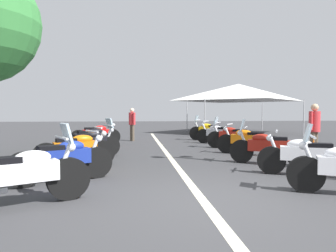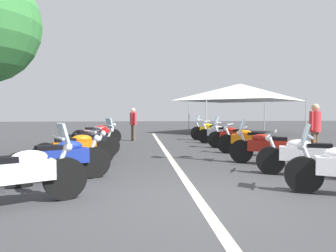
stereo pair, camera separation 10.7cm
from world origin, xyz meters
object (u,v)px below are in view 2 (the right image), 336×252
object	(u,v)px
bystander_0	(315,127)
motorcycle_left_row_3	(89,143)
motorcycle_right_row_1	(307,156)
event_tent	(240,92)
motorcycle_left_row_2	(75,149)
traffic_cone_1	(314,150)
bystander_1	(133,122)
motorcycle_left_row_0	(19,175)
motorcycle_right_row_5	(220,134)
motorcycle_right_row_2	(267,147)
motorcycle_left_row_1	(62,159)
motorcycle_left_row_4	(92,138)
motorcycle_left_row_5	(97,134)
motorcycle_right_row_6	(210,131)
motorcycle_right_row_3	(249,141)

from	to	relation	value
bystander_0	motorcycle_left_row_3	bearing A→B (deg)	47.33
motorcycle_right_row_1	event_tent	bearing A→B (deg)	-76.70
motorcycle_left_row_2	traffic_cone_1	world-z (taller)	motorcycle_left_row_2
motorcycle_right_row_1	bystander_1	bearing A→B (deg)	-39.77
bystander_0	event_tent	bearing A→B (deg)	-41.65
motorcycle_left_row_0	traffic_cone_1	xyz separation A→B (m)	(3.73, -6.82, -0.19)
motorcycle_left_row_2	bystander_0	world-z (taller)	bystander_0
motorcycle_left_row_2	traffic_cone_1	distance (m)	6.67
motorcycle_left_row_0	motorcycle_right_row_5	bearing A→B (deg)	29.08
motorcycle_left_row_0	motorcycle_right_row_2	size ratio (longest dim) A/B	0.99
motorcycle_left_row_1	motorcycle_right_row_5	xyz separation A→B (m)	(6.72, -5.04, -0.01)
motorcycle_left_row_4	motorcycle_left_row_5	distance (m)	1.77
motorcycle_right_row_6	motorcycle_right_row_3	bearing A→B (deg)	120.29
motorcycle_left_row_3	bystander_0	distance (m)	6.75
motorcycle_left_row_1	motorcycle_left_row_4	distance (m)	5.04
motorcycle_right_row_5	motorcycle_right_row_6	size ratio (longest dim) A/B	0.97
motorcycle_right_row_2	bystander_0	size ratio (longest dim) A/B	1.17
motorcycle_left_row_2	motorcycle_right_row_1	world-z (taller)	motorcycle_left_row_2
motorcycle_right_row_1	motorcycle_right_row_3	distance (m)	3.41
motorcycle_right_row_3	traffic_cone_1	bearing A→B (deg)	174.14
motorcycle_left_row_1	motorcycle_right_row_6	bearing A→B (deg)	28.93
motorcycle_left_row_4	motorcycle_right_row_5	bearing A→B (deg)	-6.97
motorcycle_left_row_3	motorcycle_right_row_1	xyz separation A→B (m)	(-3.27, -5.11, -0.01)
motorcycle_left_row_3	motorcycle_right_row_2	bearing A→B (deg)	-49.70
motorcycle_left_row_2	motorcycle_left_row_3	distance (m)	1.65
motorcycle_left_row_4	motorcycle_right_row_2	world-z (taller)	motorcycle_right_row_2
motorcycle_left_row_5	traffic_cone_1	world-z (taller)	motorcycle_left_row_5
motorcycle_left_row_1	motorcycle_right_row_5	bearing A→B (deg)	23.04
motorcycle_left_row_4	motorcycle_left_row_1	bearing A→B (deg)	-113.26
bystander_0	motorcycle_left_row_5	bearing A→B (deg)	22.53
motorcycle_left_row_1	motorcycle_left_row_4	world-z (taller)	motorcycle_left_row_1
motorcycle_left_row_1	motorcycle_left_row_4	bearing A→B (deg)	61.62
motorcycle_left_row_0	motorcycle_left_row_1	xyz separation A→B (m)	(1.58, -0.23, -0.01)
motorcycle_left_row_4	bystander_0	bearing A→B (deg)	-46.73
motorcycle_left_row_1	motorcycle_left_row_5	xyz separation A→B (m)	(6.80, 0.19, 0.00)
bystander_0	motorcycle_right_row_6	bearing A→B (deg)	-18.41
motorcycle_left_row_5	motorcycle_right_row_1	world-z (taller)	motorcycle_left_row_5
motorcycle_left_row_4	bystander_1	bearing A→B (deg)	43.01
motorcycle_left_row_0	event_tent	distance (m)	17.06
motorcycle_right_row_1	traffic_cone_1	world-z (taller)	motorcycle_right_row_1
traffic_cone_1	motorcycle_left_row_1	bearing A→B (deg)	108.12
motorcycle_left_row_0	motorcycle_left_row_4	distance (m)	6.61
motorcycle_left_row_0	motorcycle_right_row_5	xyz separation A→B (m)	(8.30, -5.27, -0.02)
motorcycle_left_row_3	motorcycle_right_row_6	xyz separation A→B (m)	(5.02, -4.96, 0.01)
motorcycle_left_row_3	motorcycle_left_row_5	size ratio (longest dim) A/B	0.93
motorcycle_left_row_5	motorcycle_right_row_5	world-z (taller)	motorcycle_left_row_5
motorcycle_right_row_2	motorcycle_left_row_4	bearing A→B (deg)	-8.21
motorcycle_right_row_1	motorcycle_right_row_6	distance (m)	8.29
bystander_0	motorcycle_right_row_3	bearing A→B (deg)	20.50
motorcycle_left_row_3	traffic_cone_1	size ratio (longest dim) A/B	3.02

